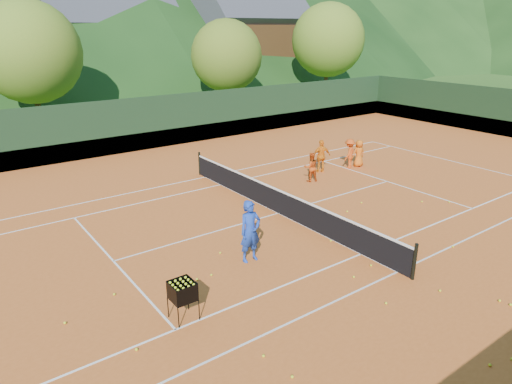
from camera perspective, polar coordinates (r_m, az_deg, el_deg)
ground at (r=17.37m, az=2.81°, el=-2.71°), size 400.00×400.00×0.00m
clay_court at (r=17.37m, az=2.81°, el=-2.68°), size 40.00×24.00×0.02m
coach at (r=13.56m, az=-0.73°, el=-4.94°), size 0.71×0.48×1.91m
student_a at (r=20.88m, az=6.88°, el=3.12°), size 0.79×0.70×1.34m
student_b at (r=22.26m, az=8.16°, el=4.45°), size 1.01×0.67×1.59m
student_c at (r=23.56m, az=12.73°, el=4.74°), size 0.74×0.56×1.37m
student_d at (r=23.19m, az=11.59°, el=4.73°), size 1.10×0.89×1.48m
tennis_ball_0 at (r=15.29m, az=9.33°, el=-6.03°), size 0.07×0.07×0.07m
tennis_ball_1 at (r=10.37m, az=0.94°, el=-19.80°), size 0.07×0.07×0.07m
tennis_ball_2 at (r=11.26m, az=27.20°, el=-18.69°), size 0.07×0.07×0.07m
tennis_ball_3 at (r=13.21m, az=-5.60°, el=-10.28°), size 0.07×0.07×0.07m
tennis_ball_4 at (r=10.84m, az=-14.71°, el=-18.51°), size 0.07×0.07×0.07m
tennis_ball_5 at (r=12.40m, az=15.95°, el=-13.22°), size 0.07×0.07×0.07m
tennis_ball_6 at (r=13.58m, az=28.17°, el=-11.89°), size 0.07×0.07×0.07m
tennis_ball_7 at (r=16.01m, az=23.39°, el=-6.28°), size 0.07×0.07×0.07m
tennis_ball_8 at (r=14.37m, az=-4.50°, el=-7.59°), size 0.07×0.07×0.07m
tennis_ball_9 at (r=12.16m, az=-22.78°, el=-14.85°), size 0.07×0.07×0.07m
tennis_ball_10 at (r=18.74m, az=13.05°, el=-1.31°), size 0.07×0.07×0.07m
tennis_ball_11 at (r=13.38m, az=22.01°, el=-11.37°), size 0.07×0.07×0.07m
tennis_ball_12 at (r=13.34m, az=12.12°, el=-10.34°), size 0.07×0.07×0.07m
tennis_ball_13 at (r=17.75m, az=11.33°, el=-2.40°), size 0.07×0.07×0.07m
tennis_ball_14 at (r=12.85m, az=-17.30°, el=-12.11°), size 0.07×0.07×0.07m
tennis_ball_16 at (r=11.64m, az=29.37°, el=-17.74°), size 0.07×0.07×0.07m
tennis_ball_17 at (r=14.04m, az=14.18°, el=-8.89°), size 0.07×0.07×0.07m
tennis_ball_18 at (r=19.56m, az=20.02°, el=-1.13°), size 0.07×0.07×0.07m
tennis_ball_19 at (r=13.05m, az=-7.38°, el=-10.75°), size 0.07×0.07×0.07m
tennis_ball_20 at (r=15.51m, az=17.21°, el=-6.32°), size 0.07×0.07×0.07m
tennis_ball_21 at (r=13.54m, az=29.22°, el=-12.20°), size 0.07×0.07×0.07m
tennis_ball_23 at (r=9.92m, az=4.55°, el=-22.03°), size 0.07×0.07×0.07m
tennis_ball_27 at (r=19.92m, az=23.00°, el=-1.15°), size 0.07×0.07×0.07m
court_lines at (r=17.36m, az=2.81°, el=-2.64°), size 23.83×11.03×0.00m
tennis_net at (r=17.18m, az=2.84°, el=-1.11°), size 0.10×12.07×1.10m
perimeter_fence at (r=16.92m, az=2.88°, el=1.25°), size 40.40×24.24×3.00m
ball_hopper at (r=11.21m, az=-9.18°, el=-12.20°), size 0.57×0.57×1.00m
chalet_mid at (r=49.17m, az=-17.84°, el=17.06°), size 12.65×8.82×11.45m
chalet_right at (r=52.06m, az=-0.86°, el=18.36°), size 11.50×8.82×11.91m
tree_b at (r=33.03m, az=-26.47°, el=15.37°), size 6.40×6.40×8.40m
tree_c at (r=37.38m, az=-3.70°, el=16.61°), size 5.60×5.60×7.35m
tree_d at (r=45.67m, az=9.00°, el=18.24°), size 6.80×6.80×8.93m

